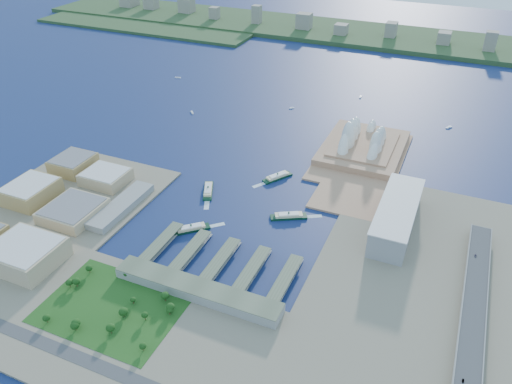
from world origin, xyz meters
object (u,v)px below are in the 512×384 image
at_px(car_b, 463,381).
at_px(car_c, 476,256).
at_px(opera_house, 365,135).
at_px(ferry_c, 191,227).
at_px(ferry_b, 278,176).
at_px(ferry_d, 289,215).
at_px(toaster_building, 396,216).
at_px(ferry_a, 208,189).

bearing_deg(car_b, car_c, 90.00).
xyz_separation_m(opera_house, car_c, (191.00, -236.65, -16.44)).
distance_m(ferry_c, car_b, 367.39).
xyz_separation_m(car_b, car_c, (0.00, 189.98, 0.03)).
height_order(opera_house, ferry_b, opera_house).
bearing_deg(ferry_d, toaster_building, -105.68).
xyz_separation_m(ferry_b, ferry_d, (52.56, -91.87, 0.04)).
distance_m(ferry_c, car_c, 356.60).
height_order(opera_house, ferry_d, opera_house).
distance_m(ferry_a, ferry_b, 111.87).
xyz_separation_m(ferry_d, car_c, (239.59, -4.26, 10.78)).
relative_size(ferry_a, ferry_d, 1.00).
relative_size(ferry_c, ferry_d, 0.99).
height_order(ferry_a, car_c, car_c).
relative_size(ferry_b, car_c, 10.20).
xyz_separation_m(ferry_d, car_b, (239.59, -194.24, 10.76)).
bearing_deg(opera_house, toaster_building, -65.77).
distance_m(opera_house, ferry_a, 285.19).
height_order(opera_house, car_c, opera_house).
bearing_deg(opera_house, ferry_a, -129.84).
bearing_deg(ferry_c, car_c, -120.53).
bearing_deg(ferry_a, ferry_b, 19.30).
relative_size(toaster_building, ferry_a, 3.07).
bearing_deg(ferry_b, ferry_c, -76.33).
bearing_deg(opera_house, ferry_d, -101.81).
height_order(ferry_c, car_c, car_c).
height_order(opera_house, toaster_building, opera_house).
xyz_separation_m(opera_house, ferry_a, (-181.85, -217.99, -27.23)).
bearing_deg(ferry_b, toaster_building, 14.69).
bearing_deg(toaster_building, ferry_b, 162.72).
xyz_separation_m(opera_house, car_b, (191.00, -426.63, -16.46)).
bearing_deg(ferry_d, ferry_b, 0.94).
distance_m(toaster_building, ferry_c, 271.81).
height_order(toaster_building, car_b, toaster_building).
bearing_deg(ferry_a, car_c, -27.40).
relative_size(ferry_a, car_c, 10.27).
relative_size(ferry_b, ferry_c, 1.01).
bearing_deg(ferry_a, car_b, -53.76).
bearing_deg(car_b, ferry_b, 135.60).
relative_size(toaster_building, car_c, 31.55).
distance_m(ferry_b, ferry_d, 105.84).
relative_size(ferry_a, car_b, 12.10).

